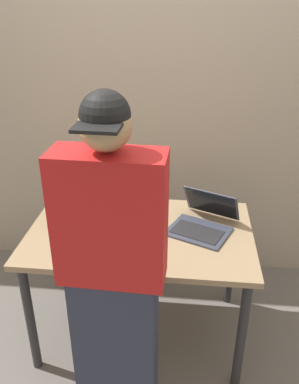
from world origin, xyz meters
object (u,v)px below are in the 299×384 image
at_px(beer_bottle_amber, 89,198).
at_px(person_figure, 113,282).
at_px(laptop, 203,221).
at_px(beer_bottle_green, 91,209).
at_px(beer_bottle_dark, 53,207).

relative_size(beer_bottle_amber, person_figure, 0.19).
xyz_separation_m(beer_bottle_amber, person_figure, (0.28, -0.72, -0.02)).
xyz_separation_m(laptop, beer_bottle_green, (-0.64, -0.04, 0.06)).
relative_size(beer_bottle_green, beer_bottle_amber, 0.83).
height_order(laptop, person_figure, person_figure).
bearing_deg(laptop, beer_bottle_amber, 174.32).
bearing_deg(beer_bottle_amber, person_figure, -68.65).
relative_size(beer_bottle_dark, beer_bottle_green, 1.21).
relative_size(laptop, beer_bottle_green, 1.73).
bearing_deg(laptop, beer_bottle_green, -176.88).
distance_m(beer_bottle_green, beer_bottle_amber, 0.11).
xyz_separation_m(beer_bottle_dark, beer_bottle_amber, (0.18, 0.14, -0.00)).
height_order(laptop, beer_bottle_green, beer_bottle_green).
bearing_deg(person_figure, beer_bottle_amber, 111.35).
height_order(beer_bottle_dark, beer_bottle_green, beer_bottle_dark).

